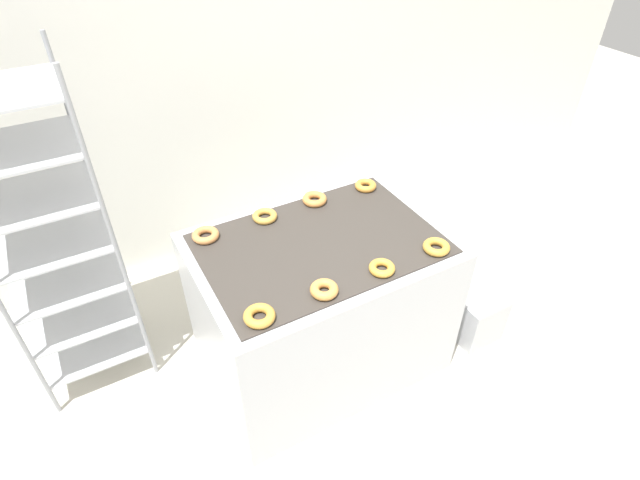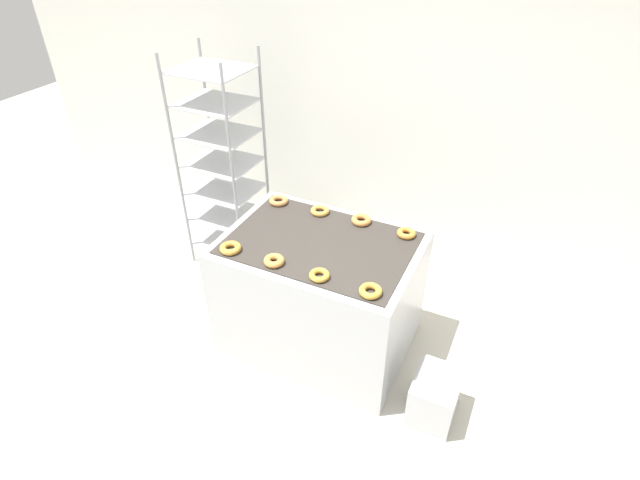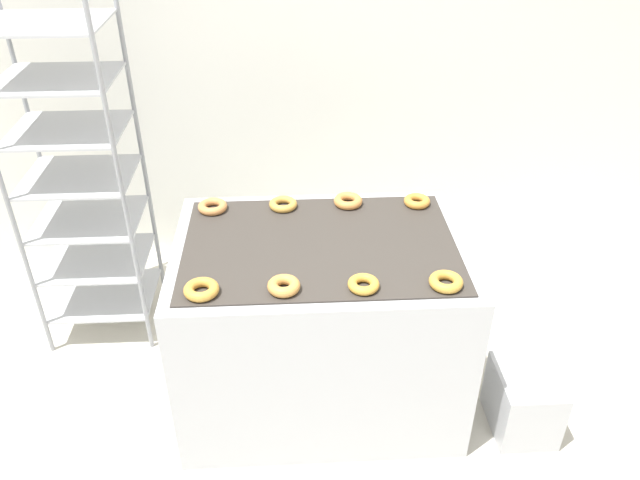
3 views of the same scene
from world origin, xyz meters
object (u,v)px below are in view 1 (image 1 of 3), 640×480
Objects in this scene: glaze_bin at (471,312)px; baking_rack_cart at (51,241)px; donut_far_left at (205,235)px; donut_far_right at (366,186)px; donut_near_left at (259,316)px; donut_near_midleft at (324,290)px; donut_far_midright at (315,199)px; fryer_machine at (320,304)px; donut_near_right at (436,247)px; donut_near_midright at (382,268)px; donut_far_midleft at (265,216)px.

baking_rack_cart is at bearing 157.19° from glaze_bin.
glaze_bin is 1.76m from donut_far_left.
donut_far_right is (1.00, -0.00, -0.00)m from donut_far_left.
donut_near_left is 0.33m from donut_near_midleft.
donut_far_midright is at bearing 1.56° from donut_far_left.
fryer_machine is 9.30× the size of donut_near_left.
donut_near_left is at bearing -179.23° from donut_near_midleft.
donut_near_left is at bearing 179.90° from donut_near_right.
fryer_machine is 0.76m from donut_near_left.
donut_far_right is (0.34, -0.02, -0.00)m from donut_far_midright.
donut_near_midleft is 0.74m from donut_far_left.
donut_near_left is at bearing -145.50° from fryer_machine.
glaze_bin is 2.49× the size of donut_near_left.
baking_rack_cart is 13.62× the size of donut_near_right.
donut_near_left is 0.64m from donut_near_midright.
donut_far_midright reaches higher than fryer_machine.
donut_near_left reaches higher than donut_far_midleft.
donut_far_midright is at bearing -11.45° from baking_rack_cart.
donut_far_left is 1.00× the size of donut_far_midright.
donut_near_left reaches higher than donut_far_left.
donut_near_midright reaches higher than fryer_machine.
donut_far_midleft is (-0.65, 0.67, -0.00)m from donut_near_right.
donut_near_midright is 0.94m from donut_far_left.
donut_far_midleft is 0.97× the size of donut_far_midright.
baking_rack_cart reaches higher than fryer_machine.
donut_far_right is at bearing 34.00° from donut_near_left.
fryer_machine is 9.61× the size of donut_far_midleft.
fryer_machine is 9.27× the size of donut_far_left.
donut_far_left is at bearing 91.32° from donut_near_left.
glaze_bin is 1.49m from donut_far_midleft.
donut_far_midright is 0.34m from donut_far_right.
donut_far_midleft is at bearing 1.10° from donut_far_left.
donut_near_right reaches higher than donut_far_midleft.
donut_far_right is at bearing -0.07° from donut_far_left.
baking_rack_cart is 13.27× the size of donut_far_left.
glaze_bin is at bearing -22.81° from baking_rack_cart.
baking_rack_cart reaches higher than donut_far_left.
donut_near_midleft is at bearing -90.09° from donut_far_midleft.
donut_near_right is 0.98× the size of donut_far_midright.
donut_near_midleft is at bearing 0.77° from donut_near_left.
donut_near_right is at bearing -33.91° from donut_far_left.
donut_far_right is at bearing -3.25° from donut_far_midright.
donut_near_left is 1.02× the size of donut_near_right.
donut_far_right is (0.66, 0.66, -0.00)m from donut_near_midleft.
fryer_machine is at bearing -114.37° from donut_far_midright.
donut_near_midleft is (1.05, -0.96, -0.03)m from baking_rack_cart.
donut_far_right reaches higher than donut_far_midleft.
donut_far_left reaches higher than glaze_bin.
donut_near_midleft reaches higher than donut_far_midright.
donut_near_midleft reaches higher than donut_near_right.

